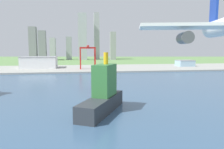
% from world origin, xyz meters
% --- Properties ---
extents(ground_plane, '(2400.00, 2400.00, 0.00)m').
position_xyz_m(ground_plane, '(0.00, 300.00, 0.00)').
color(ground_plane, '#628B4E').
extents(water_bay, '(840.00, 360.00, 0.15)m').
position_xyz_m(water_bay, '(0.00, 240.00, 0.07)').
color(water_bay, '#385675').
rests_on(water_bay, ground).
extents(industrial_pier, '(840.00, 140.00, 2.50)m').
position_xyz_m(industrial_pier, '(0.00, 490.00, 1.25)').
color(industrial_pier, '#9B9D95').
rests_on(industrial_pier, ground).
extents(container_barge, '(33.55, 49.73, 36.23)m').
position_xyz_m(container_barge, '(8.81, 211.42, 10.55)').
color(container_barge, '#2D3338').
rests_on(container_barge, water_bay).
extents(port_crane_red, '(27.74, 38.99, 40.97)m').
position_xyz_m(port_crane_red, '(10.28, 464.92, 32.19)').
color(port_crane_red, red).
rests_on(port_crane_red, industrial_pier).
extents(warehouse_main, '(63.29, 42.09, 20.91)m').
position_xyz_m(warehouse_main, '(-77.21, 498.62, 12.98)').
color(warehouse_main, white).
rests_on(warehouse_main, industrial_pier).
extents(warehouse_annex, '(31.99, 27.19, 12.34)m').
position_xyz_m(warehouse_annex, '(206.99, 496.18, 8.69)').
color(warehouse_annex, '#99BCD1').
rests_on(warehouse_annex, industrial_pier).
extents(distant_skyline, '(278.79, 55.60, 158.94)m').
position_xyz_m(distant_skyline, '(-34.77, 821.04, 59.34)').
color(distant_skyline, gray).
rests_on(distant_skyline, ground).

